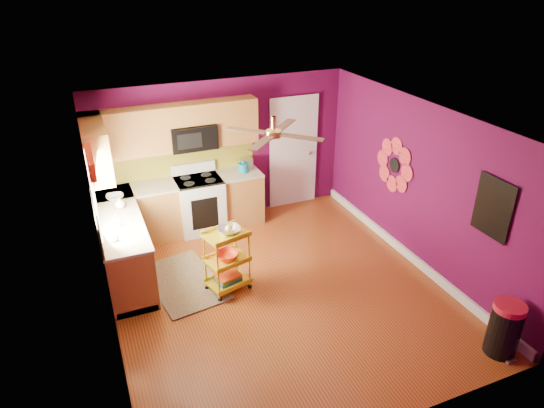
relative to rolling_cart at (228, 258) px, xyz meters
name	(u,v)px	position (x,y,z in m)	size (l,w,h in m)	color
ground	(279,290)	(0.65, -0.30, -0.53)	(5.00, 5.00, 0.00)	maroon
room_envelope	(281,186)	(0.68, -0.30, 1.10)	(4.54, 5.04, 2.52)	#54093D
lower_cabinets	(158,224)	(-0.69, 1.52, -0.09)	(2.81, 2.31, 0.94)	#945D28
electric_range	(200,204)	(0.10, 1.87, -0.04)	(0.76, 0.66, 1.13)	white
upper_cabinetry	(151,136)	(-0.59, 1.87, 1.27)	(2.80, 2.30, 1.26)	#945D28
left_window	(91,175)	(-1.57, 0.75, 1.21)	(0.08, 1.35, 1.08)	white
panel_door	(293,153)	(2.00, 2.17, 0.50)	(0.95, 0.11, 2.15)	white
right_wall_art	(435,182)	(2.88, -0.64, 0.92)	(0.04, 2.74, 1.04)	black
ceiling_fan	(274,133)	(0.65, -0.10, 1.76)	(1.01, 1.01, 0.26)	#BF8C3F
shag_rug	(184,282)	(-0.57, 0.39, -0.52)	(0.90, 1.47, 0.02)	black
rolling_cart	(228,258)	(0.00, 0.00, 0.00)	(0.65, 0.54, 1.03)	gold
trash_can	(504,329)	(2.62, -2.45, -0.18)	(0.37, 0.40, 0.71)	black
teal_kettle	(243,167)	(0.92, 1.88, 0.50)	(0.18, 0.18, 0.21)	#12748D
toaster	(246,163)	(1.02, 2.03, 0.50)	(0.22, 0.15, 0.18)	beige
soap_bottle_a	(116,221)	(-1.35, 0.71, 0.51)	(0.09, 0.09, 0.19)	#EA3F72
soap_bottle_b	(120,203)	(-1.23, 1.27, 0.50)	(0.14, 0.14, 0.18)	white
counter_dish	(115,197)	(-1.27, 1.63, 0.44)	(0.26, 0.26, 0.06)	white
counter_cup	(114,238)	(-1.43, 0.33, 0.46)	(0.11, 0.11, 0.09)	white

